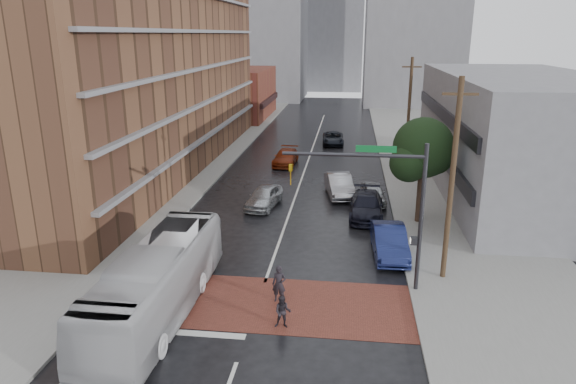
% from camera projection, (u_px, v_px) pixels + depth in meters
% --- Properties ---
extents(ground, '(160.00, 160.00, 0.00)m').
position_uv_depth(ground, '(256.00, 308.00, 23.01)').
color(ground, black).
rests_on(ground, ground).
extents(crosswalk, '(14.00, 5.00, 0.02)m').
position_uv_depth(crosswalk, '(258.00, 303.00, 23.48)').
color(crosswalk, brown).
rests_on(crosswalk, ground).
extents(sidewalk_west, '(9.00, 90.00, 0.15)m').
position_uv_depth(sidewalk_west, '(183.00, 165.00, 48.02)').
color(sidewalk_west, gray).
rests_on(sidewalk_west, ground).
extents(sidewalk_east, '(9.00, 90.00, 0.15)m').
position_uv_depth(sidewalk_east, '(434.00, 172.00, 45.37)').
color(sidewalk_east, gray).
rests_on(sidewalk_east, ground).
extents(apartment_block, '(10.00, 44.00, 28.00)m').
position_uv_depth(apartment_block, '(141.00, 6.00, 43.25)').
color(apartment_block, brown).
rests_on(apartment_block, ground).
extents(storefront_west, '(8.00, 16.00, 7.00)m').
position_uv_depth(storefront_west, '(241.00, 93.00, 74.57)').
color(storefront_west, brown).
rests_on(storefront_west, ground).
extents(building_east, '(11.00, 26.00, 9.00)m').
position_uv_depth(building_east, '(517.00, 135.00, 38.75)').
color(building_east, gray).
rests_on(building_east, ground).
extents(distant_tower_west, '(18.00, 16.00, 32.00)m').
position_uv_depth(distant_tower_west, '(255.00, 10.00, 93.88)').
color(distant_tower_west, gray).
rests_on(distant_tower_west, ground).
extents(distant_tower_center, '(12.00, 10.00, 24.00)m').
position_uv_depth(distant_tower_center, '(335.00, 33.00, 109.57)').
color(distant_tower_center, gray).
rests_on(distant_tower_center, ground).
extents(street_tree, '(4.20, 4.10, 6.90)m').
position_uv_depth(street_tree, '(423.00, 152.00, 32.05)').
color(street_tree, '#332319').
rests_on(street_tree, ground).
extents(signal_mast, '(6.50, 0.30, 7.20)m').
position_uv_depth(signal_mast, '(390.00, 196.00, 23.31)').
color(signal_mast, '#2D2D33').
rests_on(signal_mast, ground).
extents(utility_pole_near, '(1.60, 0.26, 10.00)m').
position_uv_depth(utility_pole_near, '(452.00, 181.00, 24.27)').
color(utility_pole_near, '#473321').
rests_on(utility_pole_near, ground).
extents(utility_pole_far, '(1.60, 0.26, 10.00)m').
position_uv_depth(utility_pole_far, '(408.00, 116.00, 43.24)').
color(utility_pole_far, '#473321').
rests_on(utility_pole_far, ground).
extents(transit_bus, '(2.79, 11.40, 3.17)m').
position_uv_depth(transit_bus, '(158.00, 282.00, 22.06)').
color(transit_bus, '#BDBDBF').
rests_on(transit_bus, ground).
extents(pedestrian_a, '(0.67, 0.46, 1.75)m').
position_uv_depth(pedestrian_a, '(279.00, 284.00, 23.37)').
color(pedestrian_a, black).
rests_on(pedestrian_a, ground).
extents(pedestrian_b, '(0.71, 0.56, 1.45)m').
position_uv_depth(pedestrian_b, '(283.00, 312.00, 21.32)').
color(pedestrian_b, black).
rests_on(pedestrian_b, ground).
extents(car_travel_a, '(2.54, 4.71, 1.52)m').
position_uv_depth(car_travel_a, '(264.00, 197.00, 36.23)').
color(car_travel_a, '#ABAFB3').
rests_on(car_travel_a, ground).
extents(car_travel_b, '(2.61, 5.28, 1.67)m').
position_uv_depth(car_travel_b, '(339.00, 185.00, 38.85)').
color(car_travel_b, '#A6A8AD').
rests_on(car_travel_b, ground).
extents(car_travel_c, '(2.22, 4.96, 1.41)m').
position_uv_depth(car_travel_c, '(286.00, 157.00, 48.16)').
color(car_travel_c, maroon).
rests_on(car_travel_c, ground).
extents(suv_travel, '(2.52, 5.02, 1.36)m').
position_uv_depth(suv_travel, '(333.00, 138.00, 56.98)').
color(suv_travel, black).
rests_on(suv_travel, ground).
extents(car_parked_near, '(2.00, 5.07, 1.64)m').
position_uv_depth(car_parked_near, '(389.00, 241.00, 28.33)').
color(car_parked_near, '#161E4E').
rests_on(car_parked_near, ground).
extents(car_parked_mid, '(2.37, 5.44, 1.56)m').
position_uv_depth(car_parked_mid, '(366.00, 206.00, 34.33)').
color(car_parked_mid, black).
rests_on(car_parked_mid, ground).
extents(car_parked_far, '(1.97, 4.20, 1.39)m').
position_uv_depth(car_parked_far, '(373.00, 193.00, 37.31)').
color(car_parked_far, '#9DA1A4').
rests_on(car_parked_far, ground).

